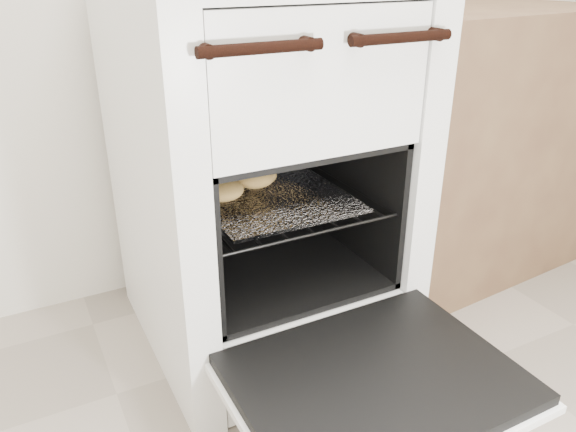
# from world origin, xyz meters

# --- Properties ---
(stove) EXTENTS (0.67, 0.75, 1.03)m
(stove) POSITION_xyz_m (0.13, 1.13, 0.50)
(stove) COLOR white
(stove) RESTS_ON ground
(oven_door) EXTENTS (0.60, 0.47, 0.04)m
(oven_door) POSITION_xyz_m (0.13, 0.56, 0.22)
(oven_door) COLOR black
(oven_door) RESTS_ON stove
(oven_rack) EXTENTS (0.49, 0.47, 0.01)m
(oven_rack) POSITION_xyz_m (0.13, 1.05, 0.46)
(oven_rack) COLOR black
(oven_rack) RESTS_ON stove
(foil_sheet) EXTENTS (0.38, 0.34, 0.01)m
(foil_sheet) POSITION_xyz_m (0.13, 1.03, 0.46)
(foil_sheet) COLOR silver
(foil_sheet) RESTS_ON oven_rack
(baked_rolls) EXTENTS (0.25, 0.18, 0.05)m
(baked_rolls) POSITION_xyz_m (0.09, 1.13, 0.49)
(baked_rolls) COLOR tan
(baked_rolls) RESTS_ON foil_sheet
(counter) EXTENTS (0.95, 0.67, 0.90)m
(counter) POSITION_xyz_m (0.95, 1.24, 0.45)
(counter) COLOR brown
(counter) RESTS_ON ground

